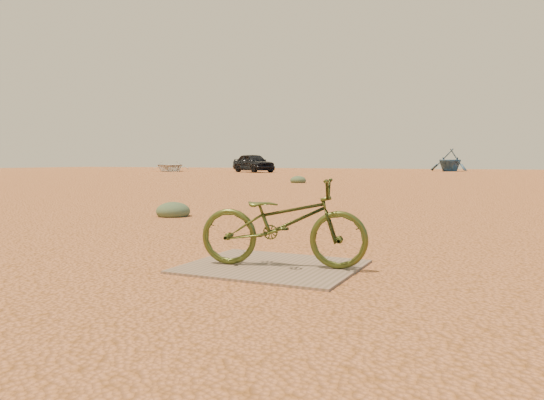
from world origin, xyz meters
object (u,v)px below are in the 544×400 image
at_px(plywood_board, 272,267).
at_px(boat_far_left, 450,160).
at_px(bicycle, 283,222).
at_px(car, 253,163).
at_px(boat_near_left, 169,166).

bearing_deg(plywood_board, boat_far_left, 94.49).
distance_m(plywood_board, bicycle, 0.42).
xyz_separation_m(car, boat_near_left, (-8.52, 0.04, -0.30)).
xyz_separation_m(boat_near_left, boat_far_left, (22.97, 11.05, 0.55)).
relative_size(car, boat_far_left, 1.16).
xyz_separation_m(plywood_board, boat_near_left, (-26.61, 35.33, 0.47)).
xyz_separation_m(plywood_board, boat_far_left, (-3.64, 46.38, 1.03)).
distance_m(car, boat_near_left, 8.53).
bearing_deg(boat_near_left, bicycle, -82.47).
height_order(bicycle, boat_near_left, boat_near_left).
distance_m(bicycle, boat_near_left, 44.29).
height_order(car, boat_far_left, boat_far_left).
xyz_separation_m(bicycle, boat_far_left, (-3.75, 46.38, 0.62)).
height_order(plywood_board, boat_near_left, boat_near_left).
bearing_deg(car, plywood_board, -119.61).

